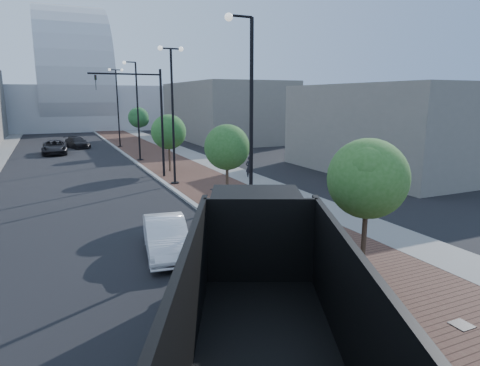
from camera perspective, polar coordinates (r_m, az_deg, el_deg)
name	(u,v)px	position (r m, az deg, el deg)	size (l,w,h in m)	color
sidewalk	(156,152)	(47.19, -11.53, 4.26)	(7.00, 140.00, 0.12)	#4C2D23
concrete_strip	(179,150)	(47.86, -8.38, 4.48)	(2.40, 140.00, 0.13)	slate
curb	(123,153)	(46.53, -15.73, 3.96)	(0.30, 140.00, 0.14)	gray
dump_truck	(261,300)	(9.68, 2.97, -15.78)	(8.16, 13.57, 3.70)	black
white_sedan	(166,236)	(16.48, -10.16, -7.24)	(1.52, 4.36, 1.44)	white
dark_car_mid	(55,147)	(48.82, -24.13, 4.51)	(2.44, 5.30, 1.47)	black
dark_car_far	(77,142)	(53.71, -21.47, 5.21)	(1.83, 4.49, 1.30)	black
pedestrian	(249,167)	(31.12, 1.27, 2.16)	(0.61, 0.40, 1.68)	black
streetlight_1	(249,138)	(17.42, 1.22, 6.19)	(1.44, 0.56, 9.21)	black
streetlight_2	(173,115)	(28.67, -9.22, 9.19)	(1.72, 0.56, 9.28)	black
streetlight_3	(137,115)	(40.35, -14.00, 9.02)	(1.44, 0.56, 9.21)	black
streetlight_4	(118,107)	(52.18, -16.44, 9.97)	(1.72, 0.56, 9.28)	black
traffic_mast	(150,111)	(31.36, -12.33, 9.58)	(5.09, 0.20, 8.00)	black
tree_0	(368,179)	(13.21, 17.23, 0.57)	(2.49, 2.46, 4.83)	#382619
tree_1	(228,147)	(22.55, -1.72, 4.93)	(2.50, 2.47, 4.60)	#382619
tree_2	(169,132)	(33.88, -9.72, 6.92)	(2.78, 2.78, 4.67)	#382619
tree_3	(139,118)	(45.52, -13.74, 8.72)	(2.22, 2.14, 4.97)	#382619
convention_center	(74,97)	(90.74, -21.86, 10.93)	(50.00, 30.00, 50.00)	#A9ADB4
commercial_block_ne	(225,111)	(60.23, -2.14, 9.83)	(12.00, 22.00, 8.00)	slate
commercial_block_e	(390,129)	(35.92, 19.86, 7.03)	(10.00, 16.00, 7.00)	slate
utility_cover_0	(462,325)	(12.97, 28.17, -16.81)	(0.50, 0.50, 0.02)	black
utility_cover_1	(311,242)	(17.59, 9.72, -8.02)	(0.50, 0.50, 0.02)	black
utility_cover_2	(215,189)	(27.01, -3.50, -0.88)	(0.50, 0.50, 0.02)	black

